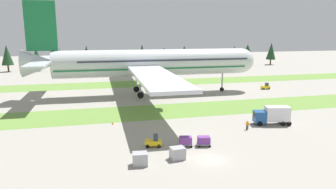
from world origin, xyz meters
The scene contains 16 objects.
ground_plane centered at (0.00, 0.00, 0.00)m, with size 400.00×400.00×0.00m, color gray.
grass_strip_near centered at (0.00, 27.87, 0.00)m, with size 320.00×13.12×0.01m, color olive.
grass_strip_far centered at (0.00, 66.12, 0.00)m, with size 320.00×13.12×0.01m, color olive.
airliner centered at (-0.83, 47.02, 9.09)m, with size 64.68×79.68×25.35m.
baggage_tug centered at (-6.86, 6.83, 0.81)m, with size 2.81×1.80×1.97m.
cargo_dolly_lead centered at (-1.94, 5.82, 0.92)m, with size 2.46×1.91×1.55m.
cargo_dolly_second centered at (0.91, 5.23, 0.92)m, with size 2.46×1.91×1.55m.
catering_truck centered at (17.78, 12.96, 1.95)m, with size 7.30×3.86×3.58m.
pushback_tractor centered at (36.44, 46.49, 0.81)m, with size 2.62×1.34×1.97m.
ground_crew_marshaller centered at (11.59, 11.17, 0.95)m, with size 0.49×0.36×1.74m.
uld_container_0 centered at (-9.98, 0.53, 0.88)m, with size 2.00×1.60×1.76m, color #A3A3A8.
uld_container_1 centered at (-4.49, 1.30, 0.87)m, with size 2.00×1.60×1.74m, color #A3A3A8.
taxiway_marker_0 centered at (19.35, 20.06, 0.26)m, with size 0.44×0.44×0.52m, color orange.
taxiway_marker_1 centered at (-12.37, 20.35, 0.25)m, with size 0.44×0.44×0.50m, color orange.
taxiway_marker_2 centered at (23.35, 24.91, 0.24)m, with size 0.44×0.44×0.47m, color orange.
distant_tree_line centered at (-0.56, 109.56, 6.67)m, with size 158.75×9.40×11.78m.
Camera 1 is at (-15.62, -38.72, 18.01)m, focal length 33.23 mm.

